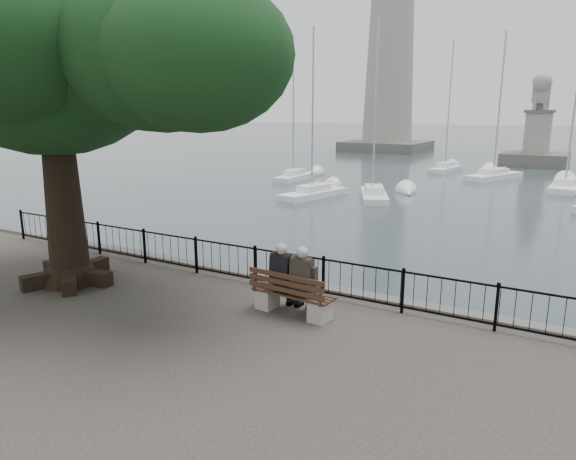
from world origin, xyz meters
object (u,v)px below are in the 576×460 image
Objects in this scene: person_left at (285,279)px; lighthouse at (391,47)px; person_right at (306,284)px; bench at (292,299)px; lion_monument at (537,143)px; tree at (76,48)px.

lighthouse is at bearing 107.06° from person_left.
person_right is 64.83m from lighthouse.
bench is 1.21× the size of person_left.
person_right is at bearing -90.98° from lion_monument.
lion_monument is (20.00, -12.07, -11.52)m from lighthouse.
lighthouse is (-18.86, 60.84, 12.48)m from bench.
lion_monument is at bearing 82.44° from tree.
lighthouse is at bearing 148.88° from lion_monument.
person_right is 7.82m from tree.
tree reaches higher than person_left.
tree is 50.25m from lion_monument.
lighthouse reaches higher than lion_monument.
lion_monument is at bearing 88.66° from bench.
lighthouse reaches higher than bench.
person_left is 64.64m from lighthouse.
person_left is 0.54m from person_right.
person_left reaches higher than bench.
lighthouse is (-19.17, 60.74, 12.09)m from person_right.
person_left is at bearing -72.94° from lighthouse.
person_left is at bearing 10.48° from tree.
lighthouse reaches higher than person_left.
bench is at bearing 8.72° from tree.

